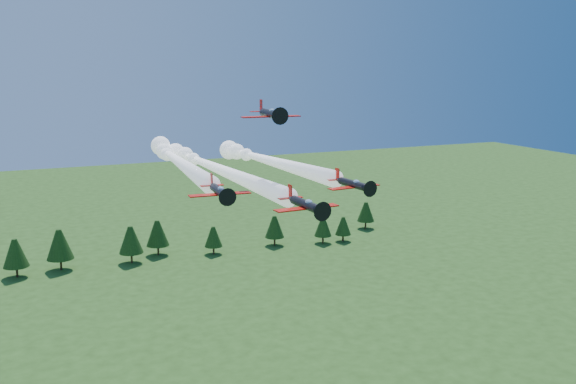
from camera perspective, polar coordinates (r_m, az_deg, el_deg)
name	(u,v)px	position (r m, az deg, el deg)	size (l,w,h in m)	color
plane_lead	(214,167)	(107.22, -6.59, 2.22)	(8.59, 59.52, 3.70)	black
plane_left	(176,160)	(110.06, -9.91, 2.84)	(8.55, 53.06, 3.70)	black
plane_right	(266,160)	(112.56, -1.99, 2.89)	(9.82, 48.35, 3.70)	black
plane_slot	(270,114)	(88.86, -1.61, 6.97)	(8.34, 9.06, 2.93)	black
treeline	(135,240)	(193.05, -13.48, -4.16)	(173.69, 18.30, 11.67)	#382314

